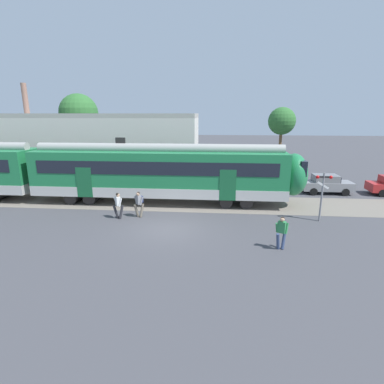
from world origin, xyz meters
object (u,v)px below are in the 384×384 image
crossing_signal (323,189)px  pedestrian_grey (139,202)px  parked_car_grey (326,184)px  pedestrian_white (118,204)px  pedestrian_green (282,231)px  commuter_train (46,171)px

crossing_signal → pedestrian_grey: bearing=-178.9°
pedestrian_grey → parked_car_grey: size_ratio=0.41×
pedestrian_white → crossing_signal: (12.36, 0.62, 1.05)m
pedestrian_white → pedestrian_green: 9.88m
commuter_train → parked_car_grey: bearing=9.9°
pedestrian_green → parked_car_grey: pedestrian_green is taller
pedestrian_white → crossing_signal: bearing=2.9°
pedestrian_white → pedestrian_green: size_ratio=1.00×
pedestrian_grey → pedestrian_green: size_ratio=1.00×
pedestrian_grey → crossing_signal: size_ratio=0.56×
pedestrian_white → pedestrian_grey: bearing=18.2°
pedestrian_white → parked_car_grey: 16.82m
parked_car_grey → crossing_signal: crossing_signal is taller
commuter_train → pedestrian_green: bearing=-24.9°
commuter_train → crossing_signal: 19.29m
parked_car_grey → pedestrian_green: bearing=-117.6°
pedestrian_green → commuter_train: bearing=155.1°
commuter_train → pedestrian_white: bearing=-29.4°
pedestrian_white → crossing_signal: crossing_signal is taller
pedestrian_green → parked_car_grey: bearing=62.4°
pedestrian_grey → pedestrian_green: bearing=-26.7°
pedestrian_white → parked_car_grey: (15.03, 7.55, -0.18)m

